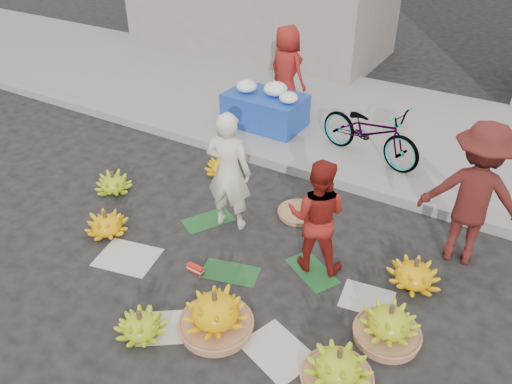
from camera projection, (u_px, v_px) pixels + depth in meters
The scene contains 22 objects.
ground at pixel (247, 266), 5.82m from camera, with size 80.00×80.00×0.00m, color black.
curb at pixel (324, 176), 7.37m from camera, with size 40.00×0.25×0.15m, color gray.
sidewalk at pixel (372, 124), 8.89m from camera, with size 40.00×4.00×0.12m, color gray.
newspaper_scatter at pixel (207, 309), 5.24m from camera, with size 3.20×1.80×0.00m, color beige, non-canonical shape.
banana_leaves at pixel (248, 253), 6.01m from camera, with size 2.00×1.00×0.00m, color #184820, non-canonical shape.
banana_bunch_0 at pixel (107, 224), 6.26m from camera, with size 0.57×0.57×0.33m.
banana_bunch_1 at pixel (141, 325), 4.89m from camera, with size 0.59×0.59×0.32m.
banana_bunch_2 at pixel (215, 313), 4.91m from camera, with size 0.85×0.85×0.49m.
banana_bunch_3 at pixel (338, 369), 4.40m from camera, with size 0.73×0.73×0.44m.
banana_bunch_4 at pixel (389, 325), 4.82m from camera, with size 0.64×0.64×0.45m.
banana_bunch_5 at pixel (414, 274), 5.48m from camera, with size 0.66×0.66×0.36m.
banana_bunch_6 at pixel (113, 183), 7.08m from camera, with size 0.50×0.50×0.32m.
banana_bunch_7 at pixel (222, 166), 7.49m from camera, with size 0.53×0.53×0.30m.
basket_spare at pixel (299, 213), 6.65m from camera, with size 0.54×0.54×0.06m, color #9C6541.
incense_stack at pixel (195, 269), 5.70m from camera, with size 0.21×0.07×0.08m, color red.
vendor_cream at pixel (229, 172), 6.08m from camera, with size 0.57×0.38×1.57m, color #F2E5CB.
vendor_red at pixel (317, 216), 5.47m from camera, with size 0.67×0.52×1.39m, color maroon.
man_striped at pixel (474, 195), 5.49m from camera, with size 1.13×0.65×1.74m, color maroon.
flower_table at pixel (265, 108), 8.54m from camera, with size 1.35×0.86×0.77m.
grey_bucket at pixel (237, 116), 8.63m from camera, with size 0.30×0.30×0.34m, color gray.
flower_vendor at pixel (287, 71), 8.73m from camera, with size 0.77×0.50×1.57m, color maroon.
bicycle at pixel (370, 131), 7.49m from camera, with size 1.72×0.60×0.90m, color gray.
Camera 1 is at (2.33, -3.73, 3.91)m, focal length 35.00 mm.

